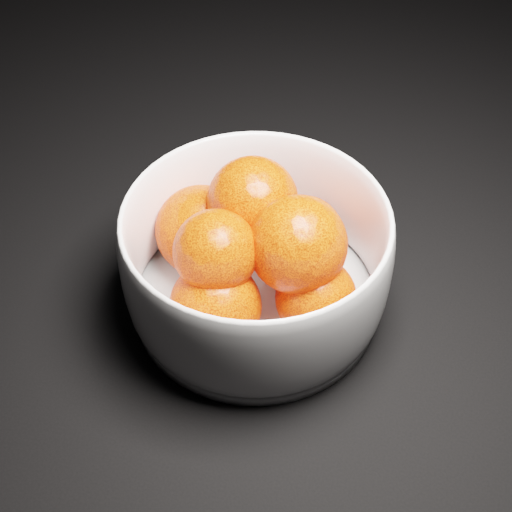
# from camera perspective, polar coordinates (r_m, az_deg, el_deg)

# --- Properties ---
(ground) EXTENTS (3.00, 3.00, 0.00)m
(ground) POSITION_cam_1_polar(r_m,az_deg,el_deg) (0.90, -12.37, 11.08)
(ground) COLOR black
(ground) RESTS_ON ground
(bowl) EXTENTS (0.23, 0.23, 0.11)m
(bowl) POSITION_cam_1_polar(r_m,az_deg,el_deg) (0.62, -0.00, -0.36)
(bowl) COLOR white
(bowl) RESTS_ON ground
(orange_pile) EXTENTS (0.19, 0.17, 0.13)m
(orange_pile) POSITION_cam_1_polar(r_m,az_deg,el_deg) (0.61, -0.22, 0.62)
(orange_pile) COLOR #FF390B
(orange_pile) RESTS_ON bowl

